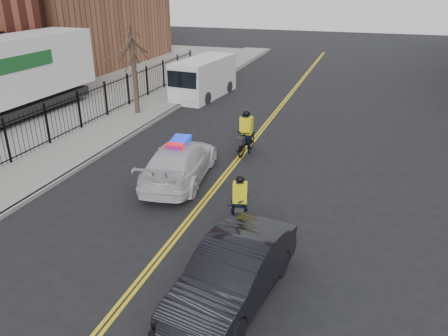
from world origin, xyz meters
name	(u,v)px	position (x,y,z in m)	size (l,w,h in m)	color
ground	(194,215)	(0.00, 0.00, 0.00)	(120.00, 120.00, 0.00)	black
center_line_left	(252,139)	(-0.08, 8.00, 0.01)	(0.10, 60.00, 0.01)	yellow
center_line_right	(256,139)	(0.08, 8.00, 0.01)	(0.10, 60.00, 0.01)	yellow
sidewalk	(122,124)	(-7.50, 8.00, 0.07)	(3.00, 60.00, 0.15)	gray
curb	(146,126)	(-6.00, 8.00, 0.07)	(0.20, 60.00, 0.15)	gray
iron_fence	(96,105)	(-9.00, 8.00, 1.00)	(0.12, 28.00, 2.00)	black
street_tree	(133,54)	(-7.60, 10.00, 3.53)	(3.20, 3.20, 4.80)	#34281F
police_cruiser	(180,162)	(-1.57, 2.46, 0.76)	(2.74, 5.42, 1.67)	silver
dark_sedan	(233,273)	(2.53, -3.63, 0.78)	(1.66, 4.75, 1.56)	black
cargo_van	(203,79)	(-5.52, 15.30, 1.24)	(2.77, 6.24, 2.54)	white
cyclist_near	(240,208)	(1.65, -0.10, 0.60)	(1.03, 1.85, 1.72)	black
cyclist_far	(246,137)	(0.12, 6.06, 0.80)	(0.96, 2.04, 2.02)	black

